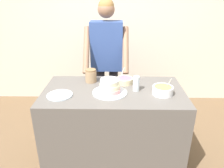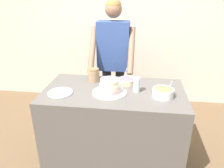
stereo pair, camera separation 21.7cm
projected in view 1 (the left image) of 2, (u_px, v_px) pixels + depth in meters
The scene contains 9 objects.
wall_back at pixel (115, 25), 3.56m from camera, with size 10.00×0.05×2.60m.
counter at pixel (113, 126), 2.42m from camera, with size 1.45×0.78×0.88m.
person_baker at pixel (107, 54), 2.88m from camera, with size 0.56×0.49×1.75m.
cake at pixel (110, 87), 2.17m from camera, with size 0.35×0.35×0.15m.
frosting_bowl_purple at pixel (125, 80), 2.40m from camera, with size 0.18×0.18×0.16m.
frosting_bowl_yellow at pixel (163, 90), 2.15m from camera, with size 0.20×0.20×0.16m.
drinking_glass at pixel (136, 84), 2.21m from camera, with size 0.06×0.06×0.15m.
ceramic_plate at pixel (60, 95), 2.13m from camera, with size 0.25×0.25×0.01m.
stoneware_jar at pixel (91, 76), 2.43m from camera, with size 0.13×0.13×0.15m.
Camera 1 is at (0.02, -1.64, 1.84)m, focal length 35.00 mm.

